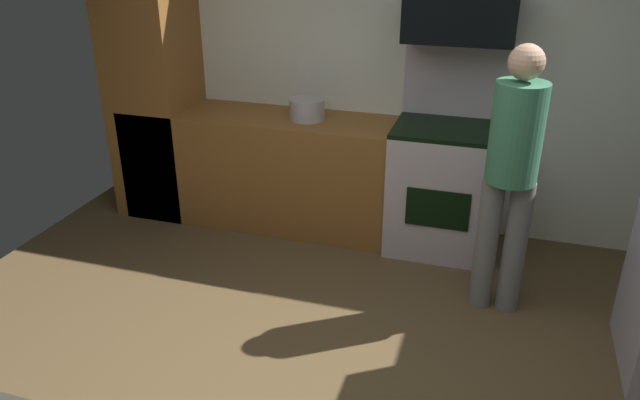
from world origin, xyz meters
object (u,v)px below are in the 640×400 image
microwave (460,18)px  stock_pot (307,109)px  person_cook (511,171)px  oven_range (444,182)px

microwave → stock_pot: bearing=-175.7°
microwave → person_cook: size_ratio=0.44×
oven_range → person_cook: (0.44, -0.73, 0.43)m
person_cook → stock_pot: size_ratio=6.31×
oven_range → microwave: 1.16m
microwave → oven_range: bearing=-90.0°
person_cook → microwave: bearing=118.4°
microwave → person_cook: 1.18m
oven_range → stock_pot: 1.16m
stock_pot → person_cook: bearing=-26.0°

